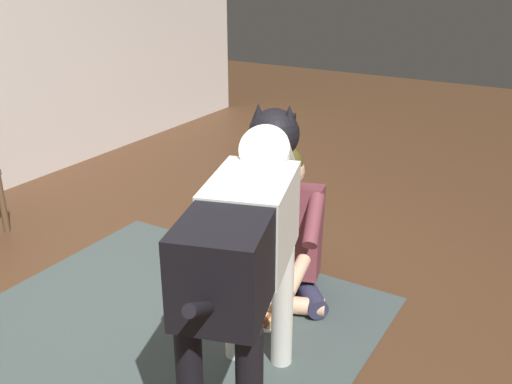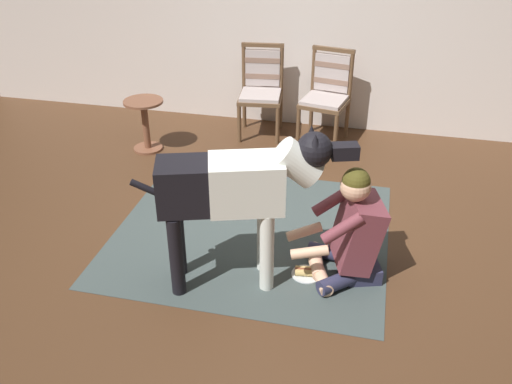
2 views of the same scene
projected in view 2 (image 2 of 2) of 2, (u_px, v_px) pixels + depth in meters
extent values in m
plane|color=#4D311D|center=(268.00, 243.00, 4.37)|extent=(14.35, 14.35, 0.00)
cube|color=silver|center=(318.00, 10.00, 5.83)|extent=(8.29, 0.10, 2.60)
cube|color=#3F4A49|center=(252.00, 232.00, 4.51)|extent=(2.19, 2.00, 0.01)
cylinder|color=brown|center=(278.00, 126.00, 5.88)|extent=(0.04, 0.04, 0.42)
cylinder|color=brown|center=(239.00, 124.00, 5.92)|extent=(0.04, 0.04, 0.42)
cylinder|color=brown|center=(281.00, 111.00, 6.23)|extent=(0.04, 0.04, 0.42)
cylinder|color=brown|center=(244.00, 110.00, 6.27)|extent=(0.04, 0.04, 0.42)
cube|color=brown|center=(260.00, 98.00, 5.96)|extent=(0.51, 0.51, 0.04)
cube|color=#B6A7A4|center=(261.00, 95.00, 5.94)|extent=(0.47, 0.47, 0.04)
cylinder|color=brown|center=(282.00, 68.00, 5.98)|extent=(0.04, 0.04, 0.52)
cylinder|color=brown|center=(244.00, 66.00, 6.02)|extent=(0.04, 0.04, 0.52)
cube|color=brown|center=(263.00, 45.00, 5.88)|extent=(0.46, 0.10, 0.04)
cube|color=#B6A7A4|center=(263.00, 68.00, 6.00)|extent=(0.38, 0.09, 0.40)
cube|color=#866656|center=(263.00, 60.00, 5.96)|extent=(0.39, 0.10, 0.06)
cube|color=#866656|center=(263.00, 76.00, 6.05)|extent=(0.39, 0.10, 0.06)
cylinder|color=brown|center=(336.00, 134.00, 5.70)|extent=(0.04, 0.04, 0.42)
cylinder|color=brown|center=(298.00, 127.00, 5.85)|extent=(0.04, 0.04, 0.42)
cylinder|color=brown|center=(347.00, 119.00, 6.03)|extent=(0.04, 0.04, 0.42)
cylinder|color=brown|center=(311.00, 114.00, 6.18)|extent=(0.04, 0.04, 0.42)
cube|color=brown|center=(324.00, 103.00, 5.82)|extent=(0.54, 0.54, 0.04)
cube|color=#B6A7A4|center=(324.00, 100.00, 5.80)|extent=(0.50, 0.50, 0.04)
cylinder|color=brown|center=(351.00, 74.00, 5.77)|extent=(0.04, 0.04, 0.52)
cylinder|color=brown|center=(314.00, 69.00, 5.92)|extent=(0.04, 0.04, 0.52)
cube|color=brown|center=(334.00, 50.00, 5.73)|extent=(0.46, 0.13, 0.04)
cube|color=#B6A7A4|center=(332.00, 73.00, 5.85)|extent=(0.38, 0.12, 0.40)
cube|color=#866656|center=(333.00, 65.00, 5.81)|extent=(0.39, 0.13, 0.06)
cube|color=#866656|center=(331.00, 81.00, 5.90)|extent=(0.39, 0.13, 0.06)
cube|color=#2E2F4C|center=(360.00, 266.00, 4.02)|extent=(0.33, 0.40, 0.12)
cylinder|color=#2E2F4C|center=(343.00, 280.00, 3.87)|extent=(0.37, 0.35, 0.11)
cylinder|color=#EEB793|center=(320.00, 275.00, 3.93)|extent=(0.22, 0.37, 0.09)
cylinder|color=#2E2F4C|center=(334.00, 254.00, 4.14)|extent=(0.41, 0.16, 0.11)
cylinder|color=#EEB793|center=(316.00, 261.00, 4.07)|extent=(0.17, 0.37, 0.09)
cube|color=brown|center=(358.00, 231.00, 3.86)|extent=(0.42, 0.48, 0.54)
cylinder|color=brown|center=(343.00, 228.00, 3.62)|extent=(0.30, 0.16, 0.24)
cylinder|color=#EEB793|center=(310.00, 252.00, 3.76)|extent=(0.28, 0.11, 0.12)
cylinder|color=brown|center=(332.00, 201.00, 3.93)|extent=(0.30, 0.16, 0.24)
cylinder|color=#EEB793|center=(304.00, 232.00, 3.98)|extent=(0.27, 0.18, 0.12)
sphere|color=#EEB793|center=(356.00, 187.00, 3.68)|extent=(0.21, 0.21, 0.21)
sphere|color=#4B4519|center=(356.00, 182.00, 3.66)|extent=(0.19, 0.19, 0.19)
cylinder|color=white|center=(264.00, 234.00, 3.94)|extent=(0.10, 0.10, 0.61)
cylinder|color=white|center=(267.00, 252.00, 3.75)|extent=(0.10, 0.10, 0.61)
cylinder|color=black|center=(178.00, 238.00, 3.90)|extent=(0.10, 0.10, 0.61)
cylinder|color=black|center=(176.00, 257.00, 3.71)|extent=(0.10, 0.10, 0.61)
cube|color=white|center=(246.00, 184.00, 3.60)|extent=(0.56, 0.45, 0.36)
cube|color=black|center=(189.00, 186.00, 3.57)|extent=(0.49, 0.41, 0.34)
cylinder|color=white|center=(297.00, 163.00, 3.55)|extent=(0.40, 0.32, 0.35)
sphere|color=black|center=(314.00, 150.00, 3.51)|extent=(0.24, 0.24, 0.24)
cube|color=black|center=(345.00, 151.00, 3.53)|extent=(0.20, 0.16, 0.09)
cone|color=black|center=(311.00, 133.00, 3.53)|extent=(0.10, 0.10, 0.11)
cone|color=black|center=(315.00, 142.00, 3.40)|extent=(0.10, 0.10, 0.11)
cylinder|color=black|center=(155.00, 192.00, 3.57)|extent=(0.31, 0.14, 0.21)
cylinder|color=silver|center=(306.00, 274.00, 4.02)|extent=(0.22, 0.22, 0.01)
cylinder|color=tan|center=(306.00, 273.00, 3.99)|extent=(0.17, 0.07, 0.05)
cylinder|color=tan|center=(307.00, 269.00, 4.02)|extent=(0.17, 0.07, 0.05)
cylinder|color=brown|center=(307.00, 270.00, 4.00)|extent=(0.18, 0.06, 0.04)
cylinder|color=brown|center=(146.00, 126.00, 5.73)|extent=(0.07, 0.07, 0.53)
cylinder|color=brown|center=(148.00, 148.00, 5.86)|extent=(0.30, 0.30, 0.02)
cylinder|color=brown|center=(143.00, 102.00, 5.59)|extent=(0.41, 0.41, 0.02)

